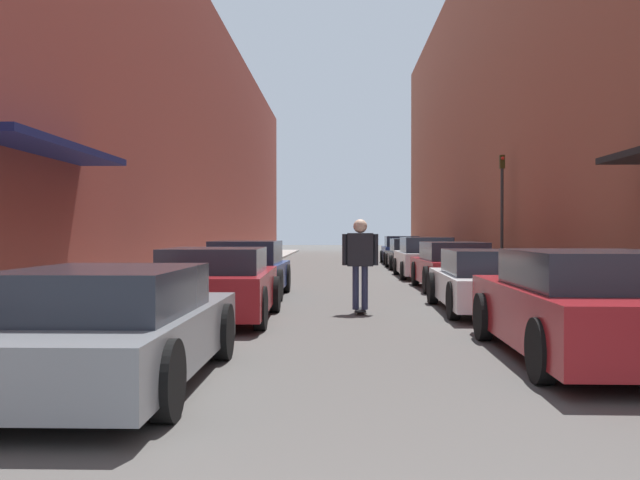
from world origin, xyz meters
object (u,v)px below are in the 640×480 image
(parked_car_left_0, at_px, (111,327))
(parked_car_left_1, at_px, (216,285))
(parked_car_left_2, at_px, (247,270))
(parked_car_right_1, at_px, (487,281))
(parked_car_right_0, at_px, (585,306))
(parked_car_right_2, at_px, (452,266))
(skateboarder, at_px, (360,255))
(parked_car_right_3, at_px, (425,258))
(traffic_light, at_px, (502,202))
(parked_car_right_5, at_px, (401,251))
(parked_car_right_4, at_px, (411,254))

(parked_car_left_0, relative_size, parked_car_left_1, 1.10)
(parked_car_left_2, height_order, parked_car_right_1, parked_car_left_2)
(parked_car_right_0, bearing_deg, parked_car_right_2, 89.61)
(parked_car_right_1, height_order, skateboarder, skateboarder)
(parked_car_right_3, bearing_deg, parked_car_left_2, -125.01)
(parked_car_left_1, distance_m, skateboarder, 2.85)
(parked_car_right_2, xyz_separation_m, traffic_light, (2.39, 4.67, 1.93))
(parked_car_left_1, distance_m, traffic_light, 13.92)
(parked_car_right_0, bearing_deg, parked_car_left_2, 121.87)
(parked_car_right_1, bearing_deg, parked_car_right_2, 88.06)
(parked_car_right_2, height_order, traffic_light, traffic_light)
(parked_car_right_5, bearing_deg, parked_car_right_2, -89.98)
(parked_car_left_2, xyz_separation_m, parked_car_right_0, (5.18, -8.34, 0.01))
(parked_car_right_2, bearing_deg, parked_car_right_3, 91.18)
(parked_car_right_2, xyz_separation_m, parked_car_right_4, (-0.03, 10.90, -0.02))
(parked_car_right_2, bearing_deg, parked_car_left_0, -113.82)
(parked_car_left_1, height_order, parked_car_left_2, parked_car_left_2)
(parked_car_right_1, bearing_deg, parked_car_left_1, -163.09)
(parked_car_left_0, distance_m, parked_car_left_2, 9.94)
(parked_car_left_1, relative_size, parked_car_right_2, 0.92)
(parked_car_right_3, bearing_deg, parked_car_left_0, -106.88)
(parked_car_right_3, distance_m, parked_car_right_5, 10.54)
(parked_car_right_1, relative_size, parked_car_right_5, 1.14)
(parked_car_left_1, distance_m, parked_car_right_4, 18.47)
(parked_car_left_1, xyz_separation_m, parked_car_right_1, (5.02, 1.53, -0.04))
(parked_car_left_1, height_order, parked_car_right_4, same)
(parked_car_left_0, bearing_deg, parked_car_left_1, 88.31)
(parked_car_right_3, bearing_deg, parked_car_right_5, 89.45)
(parked_car_right_0, bearing_deg, parked_car_left_1, 144.21)
(parked_car_left_1, relative_size, parked_car_right_1, 0.91)
(parked_car_right_2, relative_size, parked_car_right_3, 0.98)
(parked_car_right_1, height_order, parked_car_right_5, parked_car_right_5)
(parked_car_left_2, relative_size, traffic_light, 0.99)
(parked_car_right_3, xyz_separation_m, traffic_light, (2.50, -0.49, 1.90))
(parked_car_left_2, bearing_deg, parked_car_right_5, 73.64)
(parked_car_right_2, bearing_deg, parked_car_right_5, 90.02)
(parked_car_right_2, distance_m, traffic_light, 5.59)
(traffic_light, bearing_deg, parked_car_right_2, -117.07)
(parked_car_left_0, distance_m, parked_car_right_4, 23.64)
(parked_car_right_1, distance_m, skateboarder, 2.55)
(parked_car_left_2, relative_size, parked_car_right_1, 0.86)
(parked_car_left_2, bearing_deg, parked_car_left_0, -90.57)
(parked_car_right_0, bearing_deg, parked_car_right_5, 89.86)
(parked_car_left_1, relative_size, traffic_light, 1.04)
(parked_car_right_1, height_order, parked_car_right_2, parked_car_right_2)
(parked_car_right_1, height_order, parked_car_right_4, parked_car_right_4)
(parked_car_right_0, bearing_deg, parked_car_right_4, 89.87)
(parked_car_left_0, relative_size, parked_car_left_2, 1.16)
(parked_car_left_1, distance_m, parked_car_right_2, 8.59)
(parked_car_left_1, distance_m, parked_car_right_3, 13.03)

